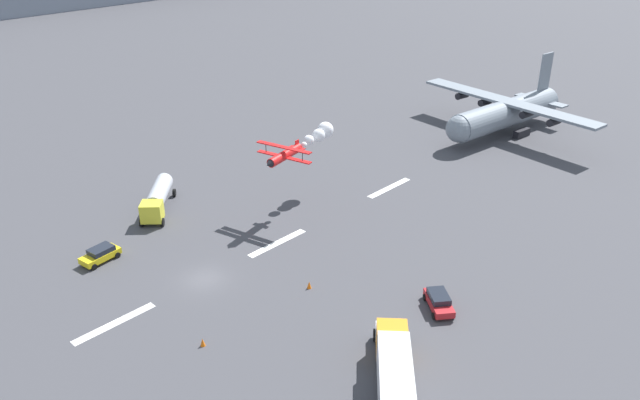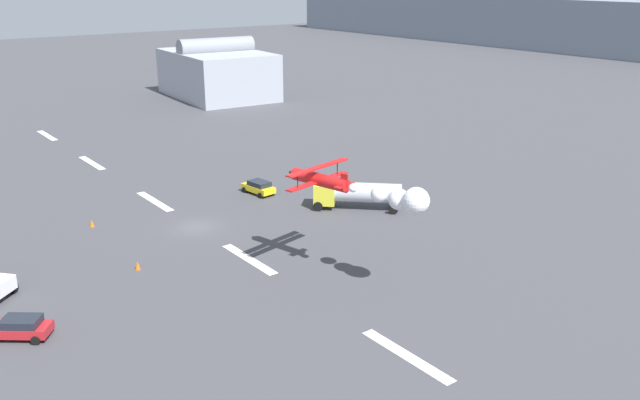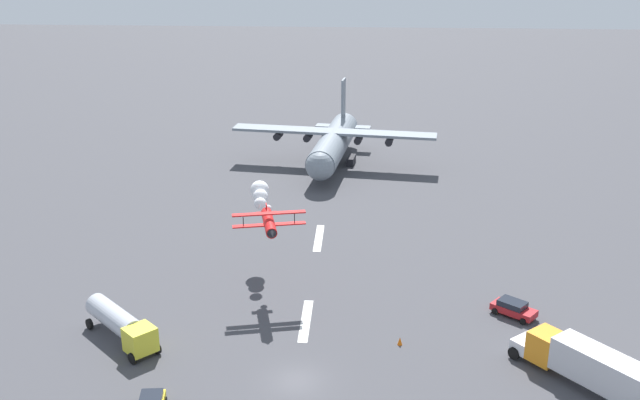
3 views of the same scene
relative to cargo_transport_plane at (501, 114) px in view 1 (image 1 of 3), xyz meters
The scene contains 12 objects.
ground_plane 57.44m from the cargo_transport_plane, behind, with size 440.00×440.00×0.00m, color #424247.
runway_stripe_2 67.35m from the cargo_transport_plane, behind, with size 8.00×0.90×0.01m, color white.
runway_stripe_3 47.54m from the cargo_transport_plane, behind, with size 8.00×0.90×0.01m, color white.
runway_stripe_4 27.78m from the cargo_transport_plane, behind, with size 8.00×0.90×0.01m, color white.
cargo_transport_plane is the anchor object (origin of this frame).
stunt_biplane_red 37.89m from the cargo_transport_plane, behind, with size 13.51×7.10×2.06m.
semi_truck_orange 62.10m from the cargo_transport_plane, 157.73° to the right, with size 12.48×11.23×3.70m.
fuel_tanker_truck 54.59m from the cargo_transport_plane, 162.48° to the left, with size 8.15×8.27×2.90m.
followme_car_yellow 49.29m from the cargo_transport_plane, 156.89° to the right, with size 4.02×4.40×1.52m.
airport_staff_sedan 63.67m from the cargo_transport_plane, behind, with size 4.30×2.45×1.52m.
traffic_cone_near 64.21m from the cargo_transport_plane, behind, with size 0.44×0.44×0.75m, color orange.
traffic_cone_far 51.99m from the cargo_transport_plane, behind, with size 0.44×0.44×0.75m, color orange.
Camera 1 is at (-30.14, -44.87, 34.77)m, focal length 35.33 mm.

